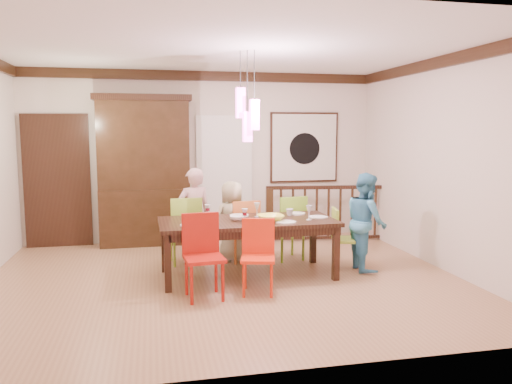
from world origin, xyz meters
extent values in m
plane|color=#9E704C|center=(0.00, 0.00, 0.00)|extent=(6.00, 6.00, 0.00)
plane|color=white|center=(0.00, 0.00, 2.90)|extent=(6.00, 6.00, 0.00)
plane|color=beige|center=(0.00, 2.50, 1.45)|extent=(6.00, 0.00, 6.00)
plane|color=beige|center=(3.00, 0.00, 1.45)|extent=(0.00, 5.00, 5.00)
cube|color=black|center=(-2.40, 2.45, 1.05)|extent=(1.04, 0.07, 2.24)
cube|color=silver|center=(0.35, 2.46, 1.05)|extent=(0.97, 0.05, 2.22)
cube|color=black|center=(1.80, 2.47, 1.60)|extent=(1.25, 0.04, 1.25)
cube|color=silver|center=(1.80, 2.44, 1.60)|extent=(1.18, 0.02, 1.18)
cylinder|color=black|center=(1.80, 2.43, 1.58)|extent=(0.56, 0.01, 0.56)
cube|color=#FF4CC4|center=(0.23, 0.18, 2.25)|extent=(0.11, 0.11, 0.38)
cylinder|color=black|center=(0.23, 0.18, 2.67)|extent=(0.01, 0.01, 0.46)
cube|color=#FF4CC4|center=(0.39, 0.08, 2.10)|extent=(0.11, 0.11, 0.38)
cylinder|color=black|center=(0.39, 0.08, 2.59)|extent=(0.01, 0.01, 0.61)
cube|color=#FF4CC4|center=(0.31, 0.13, 1.95)|extent=(0.11, 0.11, 0.38)
cylinder|color=black|center=(0.31, 0.13, 2.52)|extent=(0.01, 0.01, 0.76)
cube|color=black|center=(0.31, 0.13, 0.72)|extent=(2.29, 1.07, 0.05)
cube|color=black|center=(-0.74, 0.57, 0.35)|extent=(0.08, 0.08, 0.70)
cube|color=black|center=(1.37, 0.57, 0.35)|extent=(0.08, 0.08, 0.70)
cube|color=black|center=(-0.74, -0.30, 0.35)|extent=(0.08, 0.08, 0.70)
cube|color=black|center=(1.37, -0.30, 0.35)|extent=(0.08, 0.08, 0.70)
cube|color=black|center=(0.31, 0.59, 0.65)|extent=(2.07, 0.08, 0.10)
cube|color=black|center=(0.31, -0.32, 0.65)|extent=(2.07, 0.08, 0.10)
cube|color=#94C539|center=(-0.45, 0.95, 0.47)|extent=(0.48, 0.48, 0.04)
cube|color=#94C539|center=(-0.45, 0.95, 0.73)|extent=(0.44, 0.08, 0.48)
cylinder|color=#94C539|center=(-0.63, 0.78, 0.23)|extent=(0.04, 0.04, 0.46)
cylinder|color=#94C539|center=(-0.27, 0.78, 0.23)|extent=(0.04, 0.04, 0.46)
cylinder|color=#94C539|center=(-0.63, 1.13, 0.23)|extent=(0.04, 0.04, 0.46)
cylinder|color=#94C539|center=(-0.27, 1.13, 0.23)|extent=(0.04, 0.04, 0.46)
cube|color=#CD682C|center=(0.39, 0.91, 0.44)|extent=(0.46, 0.46, 0.04)
cube|color=#CD682C|center=(0.39, 0.91, 0.69)|extent=(0.41, 0.10, 0.45)
cylinder|color=#CD682C|center=(0.22, 0.74, 0.22)|extent=(0.04, 0.04, 0.43)
cylinder|color=#CD682C|center=(0.56, 0.74, 0.22)|extent=(0.04, 0.04, 0.43)
cylinder|color=#CD682C|center=(0.22, 1.07, 0.22)|extent=(0.04, 0.04, 0.43)
cylinder|color=#CD682C|center=(0.56, 1.07, 0.22)|extent=(0.04, 0.04, 0.43)
cube|color=#7AB02C|center=(1.06, 0.87, 0.46)|extent=(0.51, 0.51, 0.04)
cube|color=#7AB02C|center=(1.06, 0.87, 0.72)|extent=(0.43, 0.13, 0.47)
cylinder|color=#7AB02C|center=(0.88, 0.69, 0.23)|extent=(0.04, 0.04, 0.45)
cylinder|color=#7AB02C|center=(1.23, 0.69, 0.23)|extent=(0.04, 0.04, 0.45)
cylinder|color=#7AB02C|center=(0.88, 1.04, 0.23)|extent=(0.04, 0.04, 0.45)
cylinder|color=#7AB02C|center=(1.23, 1.04, 0.23)|extent=(0.04, 0.04, 0.45)
cube|color=#A4150C|center=(-0.34, -0.63, 0.46)|extent=(0.47, 0.47, 0.04)
cube|color=#A4150C|center=(-0.34, -0.63, 0.72)|extent=(0.43, 0.08, 0.47)
cylinder|color=#A4150C|center=(-0.51, -0.81, 0.23)|extent=(0.04, 0.04, 0.45)
cylinder|color=#A4150C|center=(-0.16, -0.81, 0.23)|extent=(0.04, 0.04, 0.45)
cylinder|color=#A4150C|center=(-0.51, -0.46, 0.23)|extent=(0.04, 0.04, 0.45)
cylinder|color=#A4150C|center=(-0.16, -0.46, 0.23)|extent=(0.04, 0.04, 0.45)
cube|color=red|center=(0.30, -0.59, 0.42)|extent=(0.47, 0.47, 0.04)
cube|color=red|center=(0.30, -0.59, 0.65)|extent=(0.39, 0.13, 0.43)
cylinder|color=red|center=(0.14, -0.74, 0.20)|extent=(0.03, 0.03, 0.41)
cylinder|color=red|center=(0.45, -0.74, 0.20)|extent=(0.03, 0.03, 0.41)
cylinder|color=red|center=(0.14, -0.43, 0.20)|extent=(0.03, 0.03, 0.41)
cylinder|color=red|center=(0.45, -0.43, 0.20)|extent=(0.03, 0.03, 0.41)
cube|color=#9ABD35|center=(1.73, 0.21, 0.41)|extent=(0.44, 0.44, 0.04)
cube|color=#9ABD35|center=(1.73, 0.21, 0.63)|extent=(0.11, 0.38, 0.41)
cylinder|color=#9ABD35|center=(1.58, 0.05, 0.20)|extent=(0.03, 0.03, 0.40)
cylinder|color=#9ABD35|center=(1.88, 0.05, 0.20)|extent=(0.03, 0.03, 0.40)
cylinder|color=#9ABD35|center=(1.58, 0.36, 0.20)|extent=(0.03, 0.03, 0.40)
cylinder|color=#9ABD35|center=(1.88, 0.36, 0.20)|extent=(0.03, 0.03, 0.40)
cube|color=black|center=(-1.01, 2.28, 0.47)|extent=(1.47, 0.44, 0.94)
cube|color=black|center=(-1.01, 2.30, 1.68)|extent=(1.47, 0.40, 1.47)
cube|color=black|center=(-1.01, 2.49, 1.68)|extent=(1.26, 0.02, 1.26)
cube|color=black|center=(-1.01, 2.30, 2.43)|extent=(1.57, 0.44, 0.10)
cube|color=black|center=(1.06, 1.95, 0.46)|extent=(0.13, 0.13, 0.92)
cube|color=black|center=(3.12, 1.95, 0.46)|extent=(0.13, 0.13, 0.92)
cube|color=black|center=(2.09, 1.95, 0.93)|extent=(2.17, 0.36, 0.06)
cube|color=black|center=(2.09, 1.95, 0.05)|extent=(2.05, 0.33, 0.05)
imported|color=beige|center=(-0.31, 0.96, 0.69)|extent=(0.56, 0.44, 1.37)
imported|color=#C0BA91|center=(0.24, 0.95, 0.59)|extent=(0.66, 0.53, 1.18)
imported|color=teal|center=(1.96, 0.11, 0.67)|extent=(0.55, 0.68, 1.34)
imported|color=yellow|center=(0.58, -0.02, 0.79)|extent=(0.36, 0.36, 0.08)
imported|color=white|center=(0.17, 0.11, 0.78)|extent=(0.19, 0.19, 0.06)
imported|color=silver|center=(-0.23, -0.05, 0.79)|extent=(0.15, 0.15, 0.09)
imported|color=silver|center=(0.94, 0.34, 0.80)|extent=(0.13, 0.13, 0.09)
cylinder|color=white|center=(-0.39, 0.42, 0.76)|extent=(0.26, 0.26, 0.01)
cylinder|color=white|center=(0.26, 0.45, 0.76)|extent=(0.26, 0.26, 0.01)
cylinder|color=white|center=(1.06, 0.44, 0.76)|extent=(0.26, 0.26, 0.01)
cylinder|color=white|center=(-0.44, -0.12, 0.76)|extent=(0.26, 0.26, 0.01)
cylinder|color=white|center=(0.75, -0.17, 0.76)|extent=(0.26, 0.26, 0.01)
cylinder|color=white|center=(1.26, 0.10, 0.76)|extent=(0.26, 0.26, 0.01)
cube|color=#D83359|center=(0.28, -0.24, 0.76)|extent=(0.18, 0.14, 0.01)
camera|label=1|loc=(-0.89, -6.14, 1.91)|focal=35.00mm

